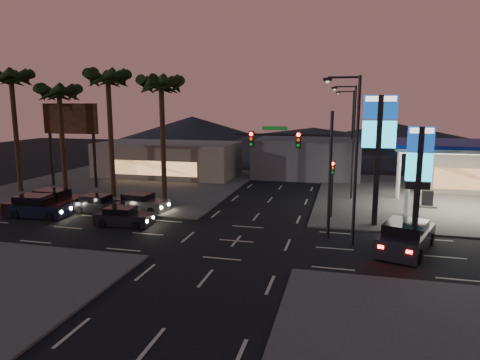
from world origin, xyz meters
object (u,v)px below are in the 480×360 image
(gas_station, at_px, (473,147))
(car_lane_b_mid, at_px, (98,204))
(car_lane_a_front, at_px, (123,217))
(car_lane_a_mid, at_px, (37,206))
(car_lane_b_front, at_px, (141,203))
(pylon_sign_tall, at_px, (379,134))
(pylon_sign_short, at_px, (419,163))
(car_lane_b_rear, at_px, (55,200))
(suv_station, at_px, (406,237))
(car_lane_a_rear, at_px, (39,208))
(traffic_signal_mast, at_px, (302,156))

(gas_station, height_order, car_lane_b_mid, gas_station)
(car_lane_a_front, xyz_separation_m, car_lane_a_mid, (-7.76, 0.85, 0.13))
(car_lane_a_front, distance_m, car_lane_b_front, 4.11)
(pylon_sign_tall, distance_m, car_lane_a_mid, 25.66)
(pylon_sign_short, xyz_separation_m, car_lane_b_mid, (-23.34, -0.11, -4.02))
(car_lane_a_mid, distance_m, car_lane_b_rear, 2.23)
(car_lane_a_mid, xyz_separation_m, car_lane_b_front, (7.04, 3.19, -0.07))
(car_lane_a_front, height_order, car_lane_a_mid, car_lane_a_mid)
(gas_station, relative_size, suv_station, 2.11)
(pylon_sign_short, distance_m, suv_station, 5.58)
(car_lane_a_rear, distance_m, suv_station, 25.96)
(pylon_sign_short, xyz_separation_m, traffic_signal_mast, (-7.24, -2.51, 0.57))
(pylon_sign_tall, relative_size, car_lane_a_front, 2.22)
(pylon_sign_tall, bearing_deg, traffic_signal_mast, -143.48)
(pylon_sign_short, bearing_deg, car_lane_a_rear, -174.80)
(car_lane_a_mid, height_order, car_lane_b_front, car_lane_a_mid)
(car_lane_a_mid, height_order, suv_station, suv_station)
(car_lane_b_front, xyz_separation_m, suv_station, (19.26, -4.95, 0.17))
(gas_station, height_order, pylon_sign_short, pylon_sign_short)
(gas_station, distance_m, suv_station, 13.60)
(car_lane_b_rear, bearing_deg, suv_station, -8.60)
(car_lane_a_front, relative_size, car_lane_b_rear, 0.83)
(car_lane_b_front, bearing_deg, car_lane_a_mid, -155.60)
(gas_station, bearing_deg, pylon_sign_short, -123.69)
(suv_station, bearing_deg, car_lane_b_rear, 171.40)
(car_lane_b_rear, bearing_deg, car_lane_a_rear, -79.96)
(suv_station, bearing_deg, car_lane_a_rear, 176.75)
(car_lane_a_front, distance_m, car_lane_b_mid, 4.76)
(car_lane_b_front, bearing_deg, car_lane_b_mid, -159.59)
(suv_station, bearing_deg, car_lane_b_mid, 170.31)
(car_lane_b_mid, bearing_deg, gas_station, 15.04)
(car_lane_a_rear, relative_size, car_lane_b_mid, 1.09)
(car_lane_a_mid, bearing_deg, pylon_sign_short, 4.54)
(car_lane_b_front, distance_m, suv_station, 19.88)
(car_lane_a_front, bearing_deg, car_lane_a_rear, 175.58)
(traffic_signal_mast, relative_size, car_lane_b_rear, 1.63)
(traffic_signal_mast, height_order, car_lane_b_mid, traffic_signal_mast)
(gas_station, xyz_separation_m, car_lane_b_rear, (-32.39, -7.44, -4.35))
(car_lane_a_mid, distance_m, car_lane_a_rear, 0.47)
(pylon_sign_tall, relative_size, car_lane_a_rear, 1.93)
(traffic_signal_mast, distance_m, car_lane_a_mid, 20.58)
(car_lane_a_mid, xyz_separation_m, suv_station, (26.30, -1.75, 0.10))
(car_lane_b_rear, height_order, suv_station, suv_station)
(car_lane_a_rear, height_order, car_lane_b_rear, car_lane_b_rear)
(car_lane_b_front, bearing_deg, traffic_signal_mast, -15.17)
(car_lane_b_mid, bearing_deg, car_lane_b_front, 20.41)
(gas_station, relative_size, car_lane_b_rear, 2.49)
(gas_station, relative_size, car_lane_b_front, 2.71)
(car_lane_b_mid, height_order, car_lane_b_rear, car_lane_b_rear)
(pylon_sign_tall, height_order, car_lane_b_mid, pylon_sign_tall)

